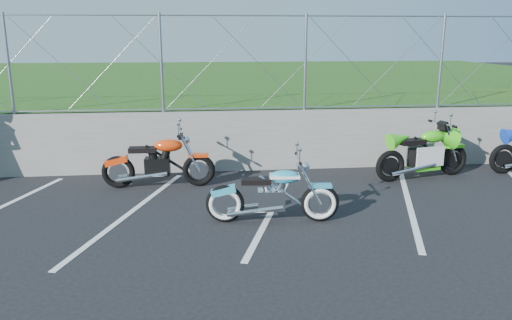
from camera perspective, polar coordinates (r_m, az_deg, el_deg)
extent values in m
plane|color=black|center=(7.68, 3.14, -7.80)|extent=(90.00, 90.00, 0.00)
cube|color=slate|center=(10.83, 0.25, 2.30)|extent=(30.00, 0.22, 1.30)
cube|color=#1E4612|center=(20.69, -2.82, 7.93)|extent=(30.00, 20.00, 1.30)
cylinder|color=gray|center=(10.61, 0.27, 16.19)|extent=(28.00, 0.03, 0.03)
cylinder|color=gray|center=(10.71, 0.26, 5.97)|extent=(28.00, 0.03, 0.03)
cube|color=silver|center=(8.62, -14.01, -5.73)|extent=(1.49, 4.31, 0.01)
cube|color=silver|center=(8.61, 2.08, -5.32)|extent=(1.49, 4.31, 0.01)
cube|color=silver|center=(9.24, 17.03, -4.57)|extent=(1.49, 4.31, 0.01)
torus|color=black|center=(7.83, -3.56, -5.01)|extent=(0.61, 0.15, 0.61)
torus|color=black|center=(7.91, 7.30, -4.90)|extent=(0.61, 0.15, 0.61)
cube|color=silver|center=(7.81, 1.77, -4.53)|extent=(0.44, 0.29, 0.31)
ellipsoid|color=#2F9DBE|center=(7.72, 3.28, -1.93)|extent=(0.50, 0.26, 0.21)
cube|color=black|center=(7.71, 0.01, -2.41)|extent=(0.48, 0.26, 0.08)
cube|color=#2F9DBE|center=(7.82, 7.36, -2.93)|extent=(0.36, 0.17, 0.06)
cylinder|color=silver|center=(7.66, 4.85, 0.18)|extent=(0.08, 0.66, 0.03)
torus|color=black|center=(9.90, -15.46, -1.33)|extent=(0.64, 0.12, 0.63)
torus|color=black|center=(9.73, -6.55, -1.16)|extent=(0.64, 0.12, 0.63)
cube|color=black|center=(9.76, -11.19, -0.74)|extent=(0.48, 0.29, 0.35)
ellipsoid|color=#ED3C0D|center=(9.65, -9.97, 1.64)|extent=(0.54, 0.26, 0.24)
cube|color=black|center=(9.72, -12.84, 1.16)|extent=(0.52, 0.25, 0.09)
cube|color=#ED3C0D|center=(9.66, -6.60, 0.53)|extent=(0.39, 0.16, 0.06)
cylinder|color=silver|center=(9.58, -8.74, 3.12)|extent=(0.04, 0.74, 0.03)
torus|color=black|center=(10.31, 15.08, -0.67)|extent=(0.66, 0.26, 0.65)
torus|color=black|center=(11.22, 21.60, 0.00)|extent=(0.66, 0.26, 0.65)
cube|color=black|center=(10.71, 18.43, 0.23)|extent=(0.55, 0.40, 0.37)
ellipsoid|color=#42D21A|center=(10.76, 19.62, 2.55)|extent=(0.61, 0.38, 0.25)
cube|color=black|center=(10.46, 17.36, 2.00)|extent=(0.58, 0.37, 0.10)
cube|color=#42D21A|center=(11.15, 21.74, 1.50)|extent=(0.44, 0.25, 0.06)
cylinder|color=silver|center=(10.83, 20.51, 3.90)|extent=(0.20, 0.76, 0.03)
torus|color=black|center=(11.77, 26.43, 0.12)|extent=(0.64, 0.13, 0.64)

